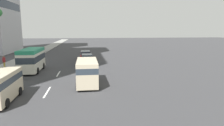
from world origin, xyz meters
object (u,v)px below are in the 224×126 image
at_px(minibus_lead, 32,59).
at_px(pedestrian_mid_block, 4,61).
at_px(car_third, 85,55).
at_px(van_fourth, 87,71).
at_px(van_sixth, 0,85).
at_px(car_fifth, 87,60).

height_order(minibus_lead, pedestrian_mid_block, minibus_lead).
xyz_separation_m(car_third, van_fourth, (-17.97, -0.20, 0.70)).
height_order(van_sixth, pedestrian_mid_block, van_sixth).
relative_size(minibus_lead, van_fourth, 1.23).
relative_size(minibus_lead, car_third, 1.34).
relative_size(van_fourth, car_fifth, 1.16).
relative_size(minibus_lead, van_sixth, 1.29).
distance_m(car_third, car_fifth, 6.10).
bearing_deg(pedestrian_mid_block, van_sixth, -115.27).
bearing_deg(pedestrian_mid_block, van_fourth, -84.71).
bearing_deg(car_third, car_fifth, -177.72).
xyz_separation_m(car_third, car_fifth, (-6.09, -0.24, 0.04)).
bearing_deg(van_fourth, car_fifth, -0.20).
bearing_deg(car_third, van_fourth, -179.36).
xyz_separation_m(van_fourth, van_sixth, (-3.92, 6.76, -0.11)).
distance_m(car_third, van_sixth, 22.86).
bearing_deg(van_sixth, minibus_lead, -177.35).
bearing_deg(van_fourth, minibus_lead, 43.79).
bearing_deg(minibus_lead, van_sixth, 2.65).
height_order(car_third, van_fourth, van_fourth).
bearing_deg(car_third, van_sixth, 163.31).
distance_m(car_fifth, van_sixth, 17.21).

